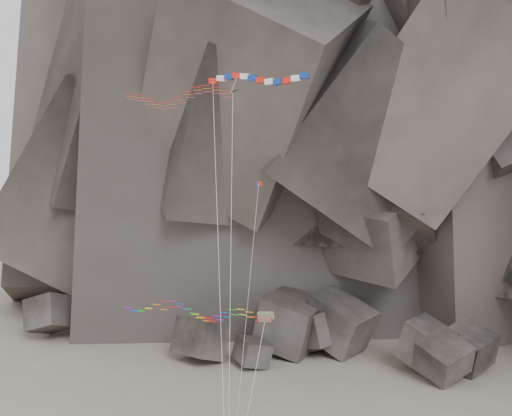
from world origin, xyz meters
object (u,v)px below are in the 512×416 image
(pennant_kite, at_px, (252,258))
(banner_kite, at_px, (257,82))
(delta_kite, at_px, (174,96))
(parafoil_kite, at_px, (188,310))

(pennant_kite, bearing_deg, banner_kite, 111.06)
(delta_kite, bearing_deg, banner_kite, -16.20)
(parafoil_kite, distance_m, pennant_kite, 6.31)
(delta_kite, distance_m, parafoil_kite, 17.15)
(delta_kite, distance_m, banner_kite, 6.90)
(parafoil_kite, height_order, pennant_kite, pennant_kite)
(banner_kite, height_order, parafoil_kite, banner_kite)
(banner_kite, bearing_deg, pennant_kite, -74.79)
(parafoil_kite, bearing_deg, pennant_kite, 14.66)
(pennant_kite, bearing_deg, parafoil_kite, -166.58)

